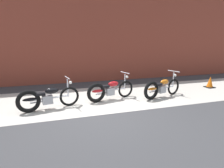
{
  "coord_description": "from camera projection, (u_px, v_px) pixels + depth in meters",
  "views": [
    {
      "loc": [
        -1.25,
        -5.06,
        2.15
      ],
      "look_at": [
        0.57,
        0.85,
        0.75
      ],
      "focal_mm": 29.09,
      "sensor_mm": 36.0,
      "label": 1
    }
  ],
  "objects": [
    {
      "name": "brick_building_wall",
      "position": [
        78.0,
        35.0,
        9.83
      ],
      "size": [
        36.0,
        0.5,
        5.1
      ],
      "primitive_type": "cube",
      "color": "brown",
      "rests_on": "ground"
    },
    {
      "name": "motorcycle_red",
      "position": [
        108.0,
        90.0,
        6.89
      ],
      "size": [
        1.98,
        0.72,
        1.03
      ],
      "rotation": [
        0.0,
        0.0,
        0.23
      ],
      "color": "black",
      "rests_on": "ground"
    },
    {
      "name": "sidewalk_slab",
      "position": [
        92.0,
        98.0,
        7.18
      ],
      "size": [
        36.0,
        3.5,
        0.01
      ],
      "primitive_type": "cube",
      "color": "#B2ADA3",
      "rests_on": "ground"
    },
    {
      "name": "motorcycle_orange",
      "position": [
        160.0,
        88.0,
        7.23
      ],
      "size": [
        1.95,
        0.8,
        1.03
      ],
      "rotation": [
        0.0,
        0.0,
        0.28
      ],
      "color": "black",
      "rests_on": "ground"
    },
    {
      "name": "ground_plane",
      "position": [
        102.0,
        115.0,
        5.55
      ],
      "size": [
        80.0,
        80.0,
        0.0
      ],
      "primitive_type": "plane",
      "color": "#38383A"
    },
    {
      "name": "traffic_cone",
      "position": [
        210.0,
        83.0,
        8.91
      ],
      "size": [
        0.4,
        0.4,
        0.55
      ],
      "color": "orange",
      "rests_on": "ground"
    },
    {
      "name": "motorcycle_black",
      "position": [
        45.0,
        98.0,
        5.89
      ],
      "size": [
        1.98,
        0.69,
        1.03
      ],
      "rotation": [
        0.0,
        0.0,
        0.21
      ],
      "color": "black",
      "rests_on": "ground"
    }
  ]
}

